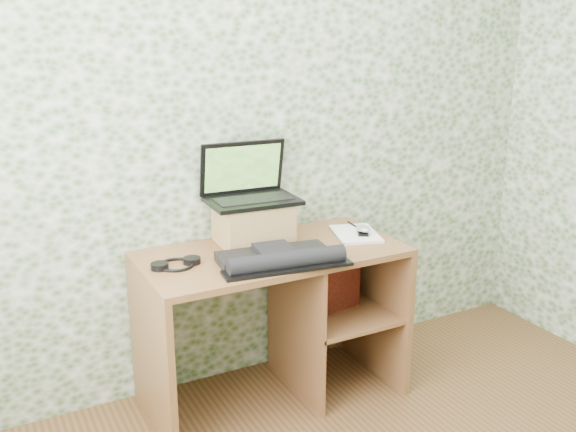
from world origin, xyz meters
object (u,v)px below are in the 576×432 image
laptop (249,187)px  notepad (356,234)px  keyboard (280,258)px  desk (284,299)px  riser (253,223)px

laptop → notepad: (0.49, -0.18, -0.25)m
notepad → keyboard: bearing=-142.8°
desk → riser: bearing=132.1°
desk → riser: riser is taller
desk → keyboard: bearing=-122.1°
desk → notepad: size_ratio=4.17×
desk → riser: 0.40m
laptop → keyboard: (-0.02, -0.36, -0.23)m
notepad → laptop: bearing=178.0°
laptop → keyboard: laptop is taller
desk → keyboard: keyboard is taller
laptop → notepad: laptop is taller
desk → laptop: (-0.10, 0.16, 0.53)m
laptop → desk: bearing=-53.6°
laptop → keyboard: size_ratio=0.75×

